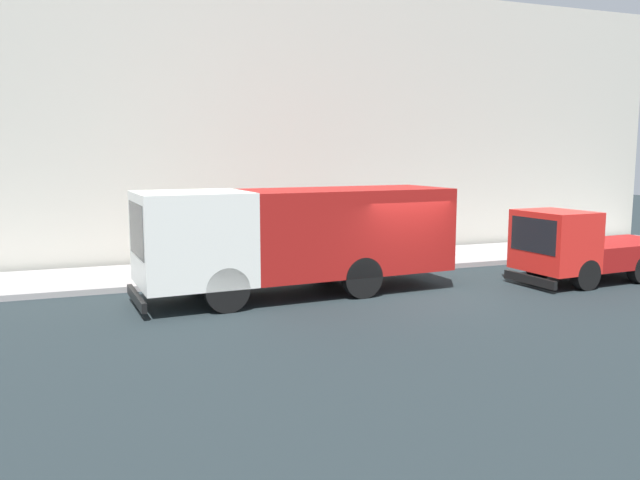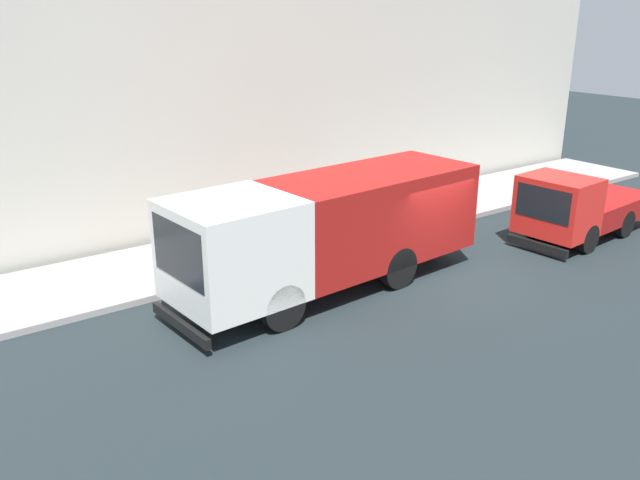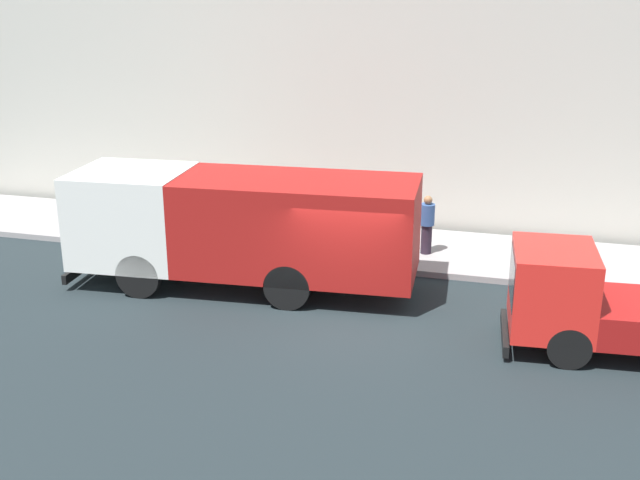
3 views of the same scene
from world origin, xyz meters
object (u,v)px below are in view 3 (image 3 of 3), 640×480
large_utility_truck (242,223)px  pedestrian_walking (265,205)px  traffic_cone_orange (161,234)px  street_sign_post (316,207)px  small_flatbed_truck (611,306)px  pedestrian_third (427,223)px  pedestrian_standing (337,217)px

large_utility_truck → pedestrian_walking: (3.54, 0.63, -0.57)m
traffic_cone_orange → pedestrian_walking: bearing=-61.6°
traffic_cone_orange → street_sign_post: bearing=-87.6°
large_utility_truck → small_flatbed_truck: (-1.38, -8.50, -0.65)m
small_flatbed_truck → pedestrian_third: small_flatbed_truck is taller
pedestrian_standing → traffic_cone_orange: size_ratio=2.96×
pedestrian_third → street_sign_post: bearing=-59.6°
small_flatbed_truck → pedestrian_standing: 8.16m
pedestrian_walking → pedestrian_standing: size_ratio=1.02×
small_flatbed_truck → street_sign_post: size_ratio=2.34×
large_utility_truck → traffic_cone_orange: large_utility_truck is taller
large_utility_truck → pedestrian_third: 5.27m
pedestrian_standing → pedestrian_third: pedestrian_standing is taller
traffic_cone_orange → pedestrian_third: bearing=-81.2°
pedestrian_walking → pedestrian_standing: bearing=17.2°
street_sign_post → traffic_cone_orange: bearing=92.4°
pedestrian_walking → traffic_cone_orange: size_ratio=3.02×
large_utility_truck → pedestrian_standing: size_ratio=5.13×
large_utility_truck → street_sign_post: (2.29, -1.23, -0.13)m
pedestrian_third → traffic_cone_orange: pedestrian_third is taller
traffic_cone_orange → large_utility_truck: bearing=-122.6°
small_flatbed_truck → traffic_cone_orange: size_ratio=9.36×
large_utility_truck → small_flatbed_truck: size_ratio=1.62×
large_utility_truck → street_sign_post: 2.60m
pedestrian_walking → large_utility_truck: bearing=-50.7°
small_flatbed_truck → pedestrian_standing: size_ratio=3.16×
large_utility_truck → pedestrian_third: (3.24, -4.11, -0.64)m
pedestrian_third → traffic_cone_orange: bearing=-69.1°
traffic_cone_orange → street_sign_post: (0.19, -4.52, 1.08)m
large_utility_truck → pedestrian_walking: large_utility_truck is taller
pedestrian_third → small_flatbed_truck: bearing=55.6°
pedestrian_third → street_sign_post: (-0.95, 2.88, 0.51)m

